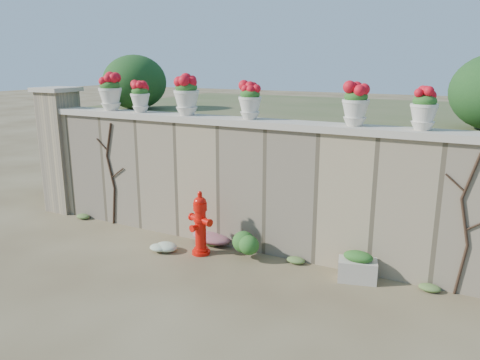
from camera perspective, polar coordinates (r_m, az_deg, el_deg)
The scene contains 19 objects.
ground at distance 6.47m, azimuth -6.74°, elevation -13.21°, with size 80.00×80.00×0.00m, color brown.
stone_wall at distance 7.55m, azimuth 0.76°, elevation -0.87°, with size 8.00×0.40×2.00m, color gray.
wall_cap at distance 7.34m, azimuth 0.79°, elevation 7.06°, with size 8.10×0.52×0.10m, color #BBB29E.
gate_pillar at distance 10.04m, azimuth -20.89°, elevation 3.51°, with size 0.72×0.72×2.48m.
raised_fill at distance 10.43m, azimuth 8.79°, elevation 3.23°, with size 9.00×6.00×2.00m, color #384C23.
back_shrub_left at distance 10.08m, azimuth -12.70°, elevation 11.56°, with size 1.30×1.30×1.10m, color #143814.
vine_left at distance 8.89m, azimuth -15.44°, elevation 0.89°, with size 0.60×0.04×1.91m.
vine_right at distance 6.58m, azimuth 25.79°, elevation -4.75°, with size 0.60×0.04×1.91m.
fire_hydrant at distance 7.37m, azimuth -4.86°, elevation -5.24°, with size 0.45×0.32×1.02m.
planter_box at distance 6.80m, azimuth 14.13°, elevation -10.25°, with size 0.58×0.43×0.44m.
green_shrub at distance 7.20m, azimuth 0.43°, elevation -7.55°, with size 0.63×0.56×0.60m, color #1E5119.
magenta_clump at distance 7.91m, azimuth -4.15°, elevation -6.83°, with size 0.97×0.65×0.26m, color #B5246F.
white_flowers at distance 7.67m, azimuth -9.51°, elevation -8.04°, with size 0.48×0.39×0.17m, color white.
urn_pot_0 at distance 8.91m, azimuth -15.54°, elevation 10.23°, with size 0.41×0.41×0.65m.
urn_pot_1 at distance 8.46m, azimuth -12.08°, elevation 9.83°, with size 0.34×0.34×0.53m.
urn_pot_2 at distance 7.87m, azimuth -6.54°, elevation 10.21°, with size 0.42×0.42×0.66m.
urn_pot_3 at distance 7.28m, azimuth 1.22°, elevation 9.56°, with size 0.35×0.35×0.55m.
urn_pot_4 at distance 6.72m, azimuth 13.90°, elevation 8.87°, with size 0.37×0.37×0.58m.
urn_pot_5 at distance 6.56m, azimuth 21.51°, elevation 8.02°, with size 0.35×0.35×0.55m.
Camera 1 is at (3.31, -4.69, 2.98)m, focal length 35.00 mm.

